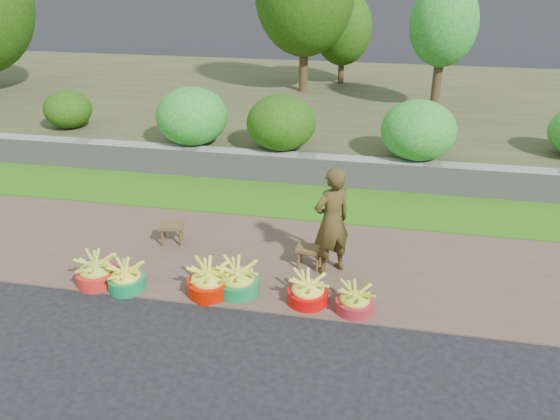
% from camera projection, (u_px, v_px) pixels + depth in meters
% --- Properties ---
extents(ground_plane, '(120.00, 120.00, 0.00)m').
position_uv_depth(ground_plane, '(255.00, 312.00, 6.52)').
color(ground_plane, black).
rests_on(ground_plane, ground).
extents(dirt_shoulder, '(80.00, 2.50, 0.02)m').
position_uv_depth(dirt_shoulder, '(276.00, 259.00, 7.62)').
color(dirt_shoulder, brown).
rests_on(dirt_shoulder, ground).
extents(grass_verge, '(80.00, 1.50, 0.04)m').
position_uv_depth(grass_verge, '(299.00, 201.00, 9.39)').
color(grass_verge, '#2E7211').
rests_on(grass_verge, ground).
extents(retaining_wall, '(80.00, 0.35, 0.55)m').
position_uv_depth(retaining_wall, '(306.00, 170.00, 10.04)').
color(retaining_wall, gray).
rests_on(retaining_wall, ground).
extents(earth_bank, '(80.00, 10.00, 0.50)m').
position_uv_depth(earth_bank, '(334.00, 105.00, 14.40)').
color(earth_bank, '#444526').
rests_on(earth_bank, ground).
extents(vegetation, '(34.86, 7.73, 4.72)m').
position_uv_depth(vegetation, '(189.00, 13.00, 12.32)').
color(vegetation, '#3F301B').
rests_on(vegetation, earth_bank).
extents(basin_a, '(0.52, 0.52, 0.39)m').
position_uv_depth(basin_a, '(96.00, 272.00, 7.01)').
color(basin_a, red).
rests_on(basin_a, ground).
extents(basin_b, '(0.47, 0.47, 0.35)m').
position_uv_depth(basin_b, '(126.00, 278.00, 6.90)').
color(basin_b, '#0A813F').
rests_on(basin_b, ground).
extents(basin_c, '(0.55, 0.55, 0.41)m').
position_uv_depth(basin_c, '(209.00, 281.00, 6.79)').
color(basin_c, '#C41400').
rests_on(basin_c, ground).
extents(basin_d, '(0.55, 0.55, 0.41)m').
position_uv_depth(basin_d, '(238.00, 280.00, 6.81)').
color(basin_d, '#16773C').
rests_on(basin_d, ground).
extents(basin_e, '(0.50, 0.50, 0.37)m').
position_uv_depth(basin_e, '(308.00, 291.00, 6.61)').
color(basin_e, red).
rests_on(basin_e, ground).
extents(basin_f, '(0.46, 0.46, 0.34)m').
position_uv_depth(basin_f, '(355.00, 301.00, 6.45)').
color(basin_f, '#A71D26').
rests_on(basin_f, ground).
extents(stool_left, '(0.39, 0.33, 0.30)m').
position_uv_depth(stool_left, '(172.00, 228.00, 7.92)').
color(stool_left, brown).
rests_on(stool_left, dirt_shoulder).
extents(stool_right, '(0.36, 0.29, 0.30)m').
position_uv_depth(stool_right, '(309.00, 251.00, 7.32)').
color(stool_right, brown).
rests_on(stool_right, dirt_shoulder).
extents(vendor_woman, '(0.64, 0.61, 1.47)m').
position_uv_depth(vendor_woman, '(332.00, 221.00, 7.02)').
color(vendor_woman, black).
rests_on(vendor_woman, dirt_shoulder).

